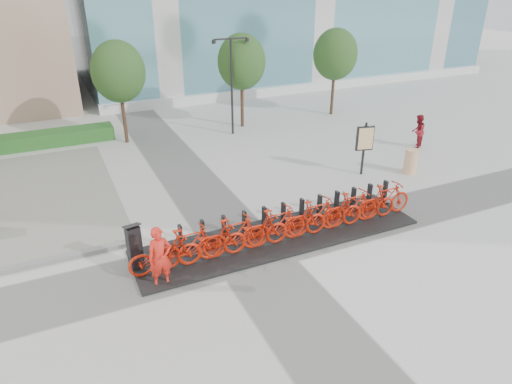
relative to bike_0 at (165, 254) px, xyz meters
name	(u,v)px	position (x,y,z in m)	size (l,w,h in m)	color
ground	(247,251)	(2.60, 0.05, -0.64)	(120.00, 120.00, 0.00)	silver
hedge_b	(52,138)	(-2.40, 13.25, -0.29)	(6.00, 1.20, 0.70)	#1B6020
tree_1	(118,72)	(1.10, 12.05, 2.95)	(2.60, 2.60, 5.10)	#38281B
tree_2	(242,62)	(7.60, 12.05, 2.95)	(2.60, 2.60, 5.10)	#38281B
tree_3	(335,54)	(13.60, 12.05, 2.95)	(2.60, 2.60, 5.10)	#38281B
streetlamp	(231,75)	(6.60, 11.05, 2.49)	(2.00, 0.20, 5.00)	black
dock_pad	(279,236)	(3.90, 0.35, -0.60)	(9.60, 2.40, 0.08)	black
dock_rail_posts	(284,215)	(4.32, 0.82, -0.13)	(8.74, 0.50, 0.85)	black
bike_0	(165,254)	(0.00, 0.00, 0.00)	(0.74, 2.13, 1.12)	#B71D08
bike_1	(189,246)	(0.72, 0.00, 0.06)	(0.58, 2.07, 1.24)	#B71D08
bike_2	(212,242)	(1.44, 0.00, 0.00)	(0.74, 2.13, 1.12)	#B71D08
bike_3	(234,235)	(2.16, 0.00, 0.06)	(0.58, 2.07, 1.24)	#B71D08
bike_4	(256,232)	(2.88, 0.00, 0.00)	(0.74, 2.13, 1.12)	#B71D08
bike_5	(277,225)	(3.60, 0.00, 0.06)	(0.58, 2.07, 1.24)	#B71D08
bike_6	(296,222)	(4.32, 0.00, 0.00)	(0.74, 2.13, 1.12)	#B71D08
bike_7	(316,216)	(5.04, 0.00, 0.06)	(0.58, 2.07, 1.24)	#B71D08
bike_8	(334,214)	(5.76, 0.00, 0.00)	(0.74, 2.13, 1.12)	#B71D08
bike_9	(352,208)	(6.48, 0.00, 0.06)	(0.58, 2.07, 1.24)	#B71D08
bike_10	(369,205)	(7.20, 0.00, 0.00)	(0.74, 2.13, 1.12)	#B71D08
bike_11	(386,200)	(7.92, 0.00, 0.06)	(0.58, 2.07, 1.24)	#B71D08
kiosk	(134,246)	(-0.74, 0.51, 0.15)	(0.51, 0.45, 1.48)	black
worker_red	(160,258)	(-0.25, -0.56, 0.27)	(0.66, 0.44, 1.82)	red
pedestrian	(418,131)	(14.10, 5.17, 0.20)	(0.82, 0.64, 1.68)	maroon
construction_barrel	(411,161)	(11.54, 2.75, -0.09)	(0.57, 0.57, 1.09)	orange
map_sign	(365,141)	(9.57, 3.53, 0.90)	(0.76, 0.29, 2.32)	black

